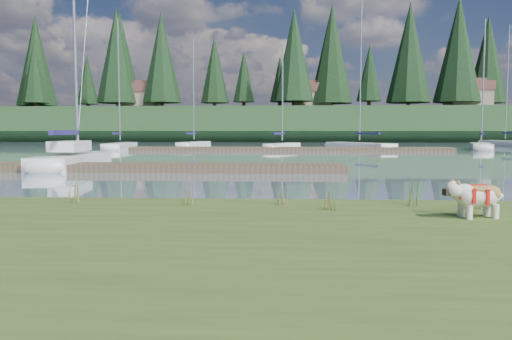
{
  "coord_description": "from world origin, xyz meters",
  "views": [
    {
      "loc": [
        1.62,
        -10.73,
        1.61
      ],
      "look_at": [
        1.03,
        -0.5,
        0.81
      ],
      "focal_mm": 35.0,
      "sensor_mm": 36.0,
      "label": 1
    }
  ],
  "objects": [
    {
      "name": "house_2",
      "position": [
        30.0,
        69.0,
        7.31
      ],
      "size": [
        6.3,
        5.3,
        4.65
      ],
      "color": "gray",
      "rests_on": "ridge"
    },
    {
      "name": "sailboat_bg_4",
      "position": [
        18.7,
        33.81,
        0.33
      ],
      "size": [
        3.69,
        7.66,
        11.2
      ],
      "rotation": [
        0.0,
        0.0,
        1.27
      ],
      "color": "silver",
      "rests_on": "ground"
    },
    {
      "name": "sailboat_main",
      "position": [
        -8.01,
        11.93,
        0.42
      ],
      "size": [
        2.42,
        8.32,
        11.87
      ],
      "rotation": [
        0.0,
        0.0,
        1.67
      ],
      "color": "silver",
      "rests_on": "ground"
    },
    {
      "name": "weed_5",
      "position": [
        4.71,
        -2.56,
        0.62
      ],
      "size": [
        0.17,
        0.14,
        0.63
      ],
      "color": "#475B23",
      "rests_on": "bank"
    },
    {
      "name": "weed_1",
      "position": [
        1.58,
        -2.28,
        0.53
      ],
      "size": [
        0.17,
        0.14,
        0.42
      ],
      "color": "#475B23",
      "rests_on": "bank"
    },
    {
      "name": "sailboat_bg_3",
      "position": [
        7.92,
        34.97,
        0.32
      ],
      "size": [
        5.98,
        8.71,
        13.12
      ],
      "rotation": [
        0.0,
        0.0,
        2.09
      ],
      "color": "silver",
      "rests_on": "ground"
    },
    {
      "name": "bank",
      "position": [
        0.0,
        -6.0,
        0.17
      ],
      "size": [
        60.0,
        9.0,
        0.35
      ],
      "primitive_type": "cube",
      "color": "#3D5320",
      "rests_on": "ground"
    },
    {
      "name": "sailboat_bg_2",
      "position": [
        1.64,
        32.91,
        0.34
      ],
      "size": [
        3.52,
        5.84,
        9.1
      ],
      "rotation": [
        0.0,
        0.0,
        1.14
      ],
      "color": "silver",
      "rests_on": "ground"
    },
    {
      "name": "conifer_5",
      "position": [
        15.0,
        70.0,
        10.83
      ],
      "size": [
        3.96,
        3.96,
        10.35
      ],
      "color": "#382619",
      "rests_on": "ridge"
    },
    {
      "name": "conifer_2",
      "position": [
        -25.0,
        68.0,
        13.54
      ],
      "size": [
        6.6,
        6.6,
        16.05
      ],
      "color": "#382619",
      "rests_on": "ridge"
    },
    {
      "name": "ground",
      "position": [
        0.0,
        30.0,
        0.0
      ],
      "size": [
        200.0,
        200.0,
        0.0
      ],
      "primitive_type": "plane",
      "color": "#7A92A4",
      "rests_on": "ground"
    },
    {
      "name": "bulldog",
      "position": [
        4.42,
        -3.34,
        0.69
      ],
      "size": [
        0.92,
        0.48,
        0.54
      ],
      "rotation": [
        0.0,
        0.0,
        3.36
      ],
      "color": "silver",
      "rests_on": "bank"
    },
    {
      "name": "weed_3",
      "position": [
        -2.08,
        -2.17,
        0.59
      ],
      "size": [
        0.17,
        0.14,
        0.56
      ],
      "color": "#475B23",
      "rests_on": "bank"
    },
    {
      "name": "weed_4",
      "position": [
        2.33,
        -2.77,
        0.53
      ],
      "size": [
        0.17,
        0.14,
        0.44
      ],
      "color": "#475B23",
      "rests_on": "bank"
    },
    {
      "name": "conifer_1",
      "position": [
        -40.0,
        71.0,
        11.28
      ],
      "size": [
        4.4,
        4.4,
        11.3
      ],
      "color": "#382619",
      "rests_on": "ridge"
    },
    {
      "name": "weed_2",
      "position": [
        3.76,
        -2.24,
        0.62
      ],
      "size": [
        0.17,
        0.14,
        0.64
      ],
      "color": "#475B23",
      "rests_on": "bank"
    },
    {
      "name": "ridge",
      "position": [
        0.0,
        73.0,
        2.5
      ],
      "size": [
        200.0,
        20.0,
        5.0
      ],
      "primitive_type": "cube",
      "color": "#1C361A",
      "rests_on": "ground"
    },
    {
      "name": "conifer_4",
      "position": [
        3.0,
        66.0,
        13.09
      ],
      "size": [
        6.16,
        6.16,
        15.1
      ],
      "color": "#382619",
      "rests_on": "ridge"
    },
    {
      "name": "mud_lip",
      "position": [
        0.0,
        -1.6,
        0.07
      ],
      "size": [
        60.0,
        0.5,
        0.14
      ],
      "primitive_type": "cube",
      "color": "#33281C",
      "rests_on": "ground"
    },
    {
      "name": "weed_0",
      "position": [
        -0.07,
        -2.34,
        0.57
      ],
      "size": [
        0.17,
        0.14,
        0.52
      ],
      "color": "#475B23",
      "rests_on": "bank"
    },
    {
      "name": "sailboat_bg_0",
      "position": [
        -12.92,
        33.19,
        0.32
      ],
      "size": [
        2.24,
        8.0,
        11.45
      ],
      "rotation": [
        0.0,
        0.0,
        1.66
      ],
      "color": "silver",
      "rests_on": "ground"
    },
    {
      "name": "house_0",
      "position": [
        -22.0,
        70.0,
        7.31
      ],
      "size": [
        6.3,
        5.3,
        4.65
      ],
      "color": "gray",
      "rests_on": "ridge"
    },
    {
      "name": "sailboat_bg_1",
      "position": [
        -7.05,
        37.84,
        0.33
      ],
      "size": [
        2.47,
        7.23,
        10.7
      ],
      "rotation": [
        0.0,
        0.0,
        1.42
      ],
      "color": "silver",
      "rests_on": "ground"
    },
    {
      "name": "conifer_6",
      "position": [
        28.0,
        68.0,
        13.99
      ],
      "size": [
        7.04,
        7.04,
        17.0
      ],
      "color": "#382619",
      "rests_on": "ridge"
    },
    {
      "name": "dock_far",
      "position": [
        2.0,
        30.0,
        0.15
      ],
      "size": [
        26.0,
        2.2,
        0.3
      ],
      "primitive_type": "cube",
      "color": "#4C3D2C",
      "rests_on": "ground"
    },
    {
      "name": "house_1",
      "position": [
        6.0,
        71.0,
        7.31
      ],
      "size": [
        6.3,
        5.3,
        4.65
      ],
      "color": "gray",
      "rests_on": "ridge"
    },
    {
      "name": "dock_near",
      "position": [
        -4.0,
        9.0,
        0.15
      ],
      "size": [
        16.0,
        2.0,
        0.3
      ],
      "primitive_type": "cube",
      "color": "#4C3D2C",
      "rests_on": "ground"
    },
    {
      "name": "sailboat_bg_5",
      "position": [
        25.3,
        45.35,
        0.32
      ],
      "size": [
        2.78,
        9.34,
        13.0
      ],
      "rotation": [
        0.0,
        0.0,
        1.68
      ],
      "color": "silver",
      "rests_on": "ground"
    },
    {
      "name": "conifer_3",
      "position": [
        -10.0,
        72.0,
        11.74
      ],
      "size": [
        4.84,
        4.84,
        12.25
      ],
      "color": "#382619",
      "rests_on": "ridge"
    }
  ]
}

